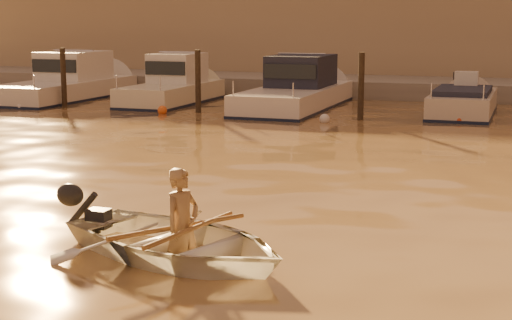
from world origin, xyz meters
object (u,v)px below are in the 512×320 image
at_px(person, 182,226).
at_px(waterfront_building, 427,32).
at_px(dinghy, 177,241).
at_px(moored_boat_1, 172,86).
at_px(moored_boat_2, 295,90).
at_px(moored_boat_0, 65,82).
at_px(moored_boat_3, 463,108).

height_order(person, waterfront_building, waterfront_building).
xyz_separation_m(dinghy, moored_boat_1, (-8.00, 16.61, 0.41)).
relative_size(moored_boat_2, waterfront_building, 0.17).
height_order(moored_boat_0, moored_boat_1, same).
distance_m(dinghy, waterfront_building, 27.70).
distance_m(moored_boat_1, moored_boat_2, 4.60).
xyz_separation_m(moored_boat_2, moored_boat_3, (5.49, 0.00, -0.40)).
bearing_deg(moored_boat_1, moored_boat_3, 0.00).
xyz_separation_m(dinghy, moored_boat_3, (2.09, 16.61, 0.01)).
height_order(person, moored_boat_3, person).
height_order(moored_boat_0, moored_boat_3, moored_boat_0).
distance_m(dinghy, person, 0.24).
bearing_deg(moored_boat_3, waterfront_building, 103.28).
bearing_deg(moored_boat_3, moored_boat_1, 180.00).
bearing_deg(person, dinghy, 90.00).
bearing_deg(moored_boat_3, dinghy, -97.16).
bearing_deg(dinghy, moored_boat_1, 44.05).
bearing_deg(moored_boat_2, moored_boat_0, 180.00).
relative_size(person, waterfront_building, 0.03).
xyz_separation_m(dinghy, moored_boat_0, (-12.41, 16.61, 0.41)).
height_order(dinghy, moored_boat_3, moored_boat_3).
height_order(dinghy, moored_boat_2, moored_boat_2).
distance_m(moored_boat_0, moored_boat_3, 14.51).
height_order(person, moored_boat_0, moored_boat_0).
bearing_deg(dinghy, waterfront_building, 19.39).
relative_size(dinghy, moored_boat_2, 0.42).
xyz_separation_m(person, moored_boat_2, (-3.50, 16.64, 0.19)).
xyz_separation_m(moored_boat_0, moored_boat_2, (9.01, 0.00, 0.00)).
bearing_deg(dinghy, person, -90.00).
relative_size(moored_boat_1, waterfront_building, 0.13).
bearing_deg(moored_boat_1, person, -64.06).
relative_size(moored_boat_0, waterfront_building, 0.17).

